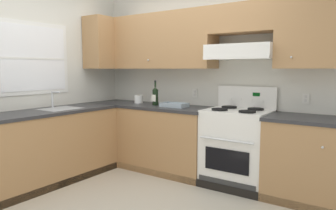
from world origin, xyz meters
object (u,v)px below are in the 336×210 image
at_px(stove, 237,147).
at_px(wine_bottle, 155,96).
at_px(bowl, 174,106).
at_px(paper_towel_roll, 139,99).

relative_size(stove, wine_bottle, 3.47).
distance_m(wine_bottle, bowl, 0.35).
bearing_deg(bowl, stove, 2.61).
height_order(stove, paper_towel_roll, stove).
xyz_separation_m(stove, paper_towel_roll, (-1.58, 0.06, 0.49)).
distance_m(stove, bowl, 0.99).
xyz_separation_m(stove, wine_bottle, (-1.22, -0.02, 0.57)).
distance_m(wine_bottle, paper_towel_roll, 0.38).
bearing_deg(wine_bottle, stove, 0.86).
relative_size(stove, paper_towel_roll, 9.62).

